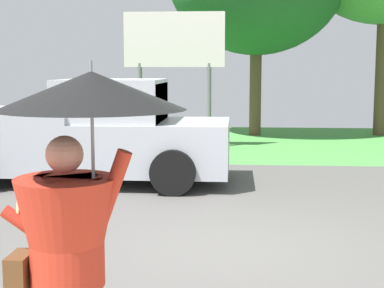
# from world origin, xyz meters

# --- Properties ---
(ground_plane) EXTENTS (40.00, 22.00, 0.20)m
(ground_plane) POSITION_xyz_m (0.00, 2.95, -0.05)
(ground_plane) COLOR #565451
(monk_pedestrian) EXTENTS (1.12, 1.09, 2.13)m
(monk_pedestrian) POSITION_xyz_m (-0.80, -3.23, 1.14)
(monk_pedestrian) COLOR #B22D1E
(monk_pedestrian) RESTS_ON ground_plane
(pickup_truck) EXTENTS (5.20, 2.28, 1.88)m
(pickup_truck) POSITION_xyz_m (-2.55, 3.88, 0.87)
(pickup_truck) COLOR #ADB2BA
(pickup_truck) RESTS_ON ground_plane
(roadside_billboard) EXTENTS (2.60, 0.12, 3.50)m
(roadside_billboard) POSITION_xyz_m (-1.46, 8.59, 2.55)
(roadside_billboard) COLOR slate
(roadside_billboard) RESTS_ON ground_plane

